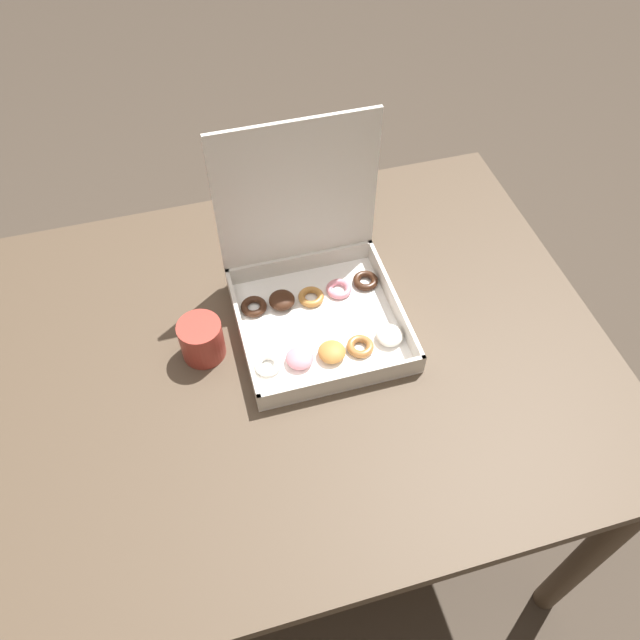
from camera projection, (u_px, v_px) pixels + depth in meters
The scene contains 4 objects.
ground_plane at pixel (309, 503), 1.81m from camera, with size 8.00×8.00×0.00m, color #42382D.
dining_table at pixel (305, 376), 1.28m from camera, with size 1.16×0.94×0.78m.
donut_box at pixel (312, 280), 1.20m from camera, with size 0.31×0.32×0.36m.
coffee_mug at pixel (201, 339), 1.16m from camera, with size 0.08×0.08×0.08m.
Camera 1 is at (-0.16, -0.69, 1.75)m, focal length 35.00 mm.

